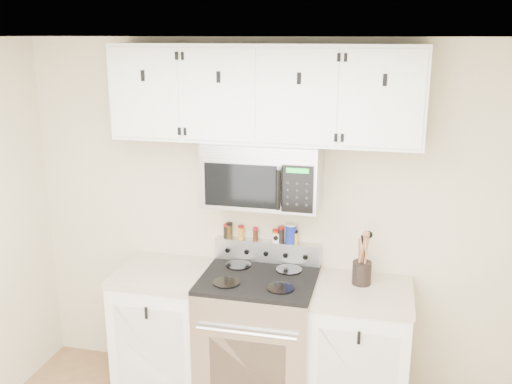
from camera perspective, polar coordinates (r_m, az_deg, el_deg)
back_wall at (r=4.04m, az=1.28°, el=-2.76°), size 3.50×0.01×2.50m
ceiling at (r=2.15m, az=-8.55°, el=14.76°), size 3.50×3.50×0.01m
range at (r=4.07m, az=0.26°, el=-14.42°), size 0.76×0.65×1.10m
base_cabinet_left at (r=4.28m, az=-8.96°, el=-13.35°), size 0.64×0.62×0.92m
base_cabinet_right at (r=4.02m, az=10.32°, el=-15.49°), size 0.64×0.62×0.92m
microwave at (r=3.75m, az=0.72°, el=1.86°), size 0.76×0.44×0.42m
upper_cabinets at (r=3.69m, az=0.83°, el=9.83°), size 2.00×0.35×0.62m
utensil_crock at (r=3.85m, az=10.54°, el=-7.77°), size 0.12×0.12×0.36m
kitchen_timer at (r=4.03m, az=2.05°, el=-4.57°), size 0.07×0.06×0.06m
salt_canister at (r=4.00m, az=3.52°, el=-4.17°), size 0.08×0.08×0.14m
spice_jar_0 at (r=4.10m, az=-2.97°, el=-3.89°), size 0.04×0.04×0.10m
spice_jar_1 at (r=4.10m, az=-2.69°, el=-3.84°), size 0.04×0.04×0.11m
spice_jar_2 at (r=4.08m, az=-1.51°, el=-4.04°), size 0.04×0.04×0.10m
spice_jar_3 at (r=4.05m, az=-0.05°, el=-4.20°), size 0.04×0.04×0.09m
spice_jar_4 at (r=4.03m, az=1.96°, el=-4.38°), size 0.05×0.05×0.09m
spice_jar_5 at (r=4.02m, az=2.51°, el=-4.26°), size 0.04×0.04×0.11m
spice_jar_6 at (r=4.00m, az=3.92°, el=-4.51°), size 0.04×0.04×0.09m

